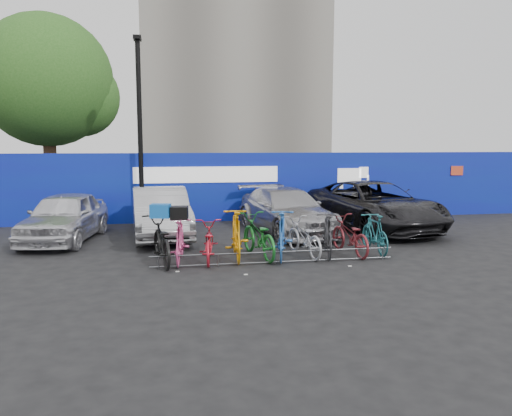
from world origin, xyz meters
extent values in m
plane|color=black|center=(0.00, 0.00, 0.00)|extent=(100.00, 100.00, 0.00)
cube|color=navy|center=(0.00, 6.00, 1.20)|extent=(22.00, 0.15, 2.40)
cube|color=white|center=(-1.00, 5.90, 1.65)|extent=(5.00, 0.02, 0.55)
cube|color=white|center=(4.20, 5.90, 1.55)|extent=(1.20, 0.02, 0.90)
cube|color=#C93F23|center=(8.50, 5.90, 1.70)|extent=(0.50, 0.02, 0.35)
cylinder|color=#382314|center=(-7.00, 10.00, 2.00)|extent=(0.50, 0.50, 4.00)
sphere|color=#225019|center=(-7.00, 10.00, 5.20)|extent=(5.20, 5.20, 5.20)
sphere|color=#225019|center=(-5.80, 10.30, 4.60)|extent=(3.20, 3.20, 3.20)
cylinder|color=black|center=(-3.20, 5.40, 3.00)|extent=(0.16, 0.16, 6.00)
cube|color=black|center=(-3.20, 5.40, 6.05)|extent=(0.25, 0.50, 0.12)
cylinder|color=#595B60|center=(0.00, -0.60, 0.28)|extent=(5.60, 0.03, 0.03)
cylinder|color=#595B60|center=(0.00, -0.60, 0.05)|extent=(5.60, 0.03, 0.03)
cylinder|color=#595B60|center=(-2.60, -0.60, 0.14)|extent=(0.03, 0.03, 0.28)
cylinder|color=#595B60|center=(-1.30, -0.60, 0.14)|extent=(0.03, 0.03, 0.28)
cylinder|color=#595B60|center=(0.00, -0.60, 0.14)|extent=(0.03, 0.03, 0.28)
cylinder|color=#595B60|center=(1.30, -0.60, 0.14)|extent=(0.03, 0.03, 0.28)
cylinder|color=#595B60|center=(2.60, -0.60, 0.14)|extent=(0.03, 0.03, 0.28)
imported|color=silver|center=(-5.21, 3.08, 0.69)|extent=(2.20, 4.26, 1.38)
imported|color=#A9AAAE|center=(-2.58, 3.24, 0.72)|extent=(1.86, 4.46, 1.44)
imported|color=#A1A0A5|center=(1.21, 3.34, 0.68)|extent=(2.71, 4.94, 1.36)
imported|color=black|center=(4.05, 3.36, 0.76)|extent=(3.44, 5.86, 1.53)
imported|color=black|center=(-2.54, -0.09, 0.53)|extent=(1.02, 2.10, 1.06)
imported|color=#CD437F|center=(-2.12, -0.06, 0.51)|extent=(0.66, 1.73, 1.01)
imported|color=red|center=(-1.47, -0.05, 0.46)|extent=(0.78, 1.80, 0.92)
imported|color=orange|center=(-0.80, 0.04, 0.59)|extent=(0.68, 1.99, 1.18)
imported|color=#196C24|center=(-0.26, 0.12, 0.52)|extent=(1.05, 2.08, 1.04)
imported|color=#275FB3|center=(0.29, -0.04, 0.57)|extent=(1.00, 1.97, 1.14)
imported|color=#A8A8AF|center=(0.86, 0.10, 0.46)|extent=(0.93, 1.85, 0.93)
imported|color=#29282B|center=(1.44, 0.02, 0.52)|extent=(0.86, 1.78, 1.03)
imported|color=maroon|center=(2.01, 0.05, 0.48)|extent=(0.87, 1.89, 0.96)
imported|color=#1E6269|center=(2.69, 0.09, 0.50)|extent=(0.50, 1.66, 0.99)
cube|color=#1156AC|center=(-2.54, -0.09, 1.21)|extent=(0.49, 0.41, 0.30)
cube|color=black|center=(-2.12, -0.06, 1.16)|extent=(0.43, 0.39, 0.29)
camera|label=1|loc=(-2.39, -11.41, 2.71)|focal=35.00mm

